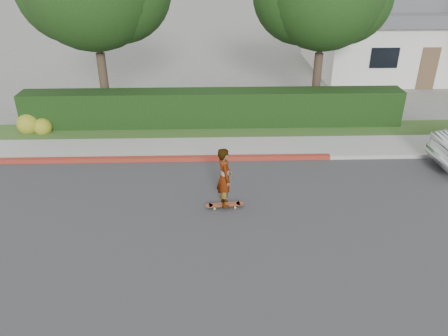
# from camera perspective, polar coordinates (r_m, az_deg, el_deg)

# --- Properties ---
(ground) EXTENTS (120.00, 120.00, 0.00)m
(ground) POSITION_cam_1_polar(r_m,az_deg,el_deg) (11.86, 13.63, -7.64)
(ground) COLOR slate
(ground) RESTS_ON ground
(road) EXTENTS (60.00, 8.00, 0.01)m
(road) POSITION_cam_1_polar(r_m,az_deg,el_deg) (11.86, 13.63, -7.62)
(road) COLOR #2D2D30
(road) RESTS_ON ground
(curb_far) EXTENTS (60.00, 0.20, 0.15)m
(curb_far) POSITION_cam_1_polar(r_m,az_deg,el_deg) (15.27, 9.99, 1.40)
(curb_far) COLOR #9E9E99
(curb_far) RESTS_ON ground
(curb_red_section) EXTENTS (12.00, 0.21, 0.15)m
(curb_red_section) POSITION_cam_1_polar(r_m,az_deg,el_deg) (15.08, -8.97, 1.17)
(curb_red_section) COLOR maroon
(curb_red_section) RESTS_ON ground
(sidewalk_far) EXTENTS (60.00, 1.60, 0.12)m
(sidewalk_far) POSITION_cam_1_polar(r_m,az_deg,el_deg) (16.07, 9.39, 2.76)
(sidewalk_far) COLOR gray
(sidewalk_far) RESTS_ON ground
(planting_strip) EXTENTS (60.00, 1.60, 0.10)m
(planting_strip) POSITION_cam_1_polar(r_m,az_deg,el_deg) (17.52, 8.48, 4.92)
(planting_strip) COLOR #2D4C1E
(planting_strip) RESTS_ON ground
(hedge) EXTENTS (15.00, 1.00, 1.50)m
(hedge) POSITION_cam_1_polar(r_m,az_deg,el_deg) (17.56, -1.46, 7.71)
(hedge) COLOR black
(hedge) RESTS_ON ground
(flowering_shrub) EXTENTS (1.40, 1.00, 0.90)m
(flowering_shrub) POSITION_cam_1_polar(r_m,az_deg,el_deg) (18.62, -23.64, 5.17)
(flowering_shrub) COLOR #2D4C19
(flowering_shrub) RESTS_ON ground
(house) EXTENTS (10.60, 8.60, 4.30)m
(house) POSITION_cam_1_polar(r_m,az_deg,el_deg) (28.01, 22.47, 16.06)
(house) COLOR beige
(house) RESTS_ON ground
(skateboard) EXTENTS (1.10, 0.31, 0.10)m
(skateboard) POSITION_cam_1_polar(r_m,az_deg,el_deg) (12.32, 0.07, -4.81)
(skateboard) COLOR gold
(skateboard) RESTS_ON ground
(skateboarder) EXTENTS (0.51, 0.69, 1.73)m
(skateboarder) POSITION_cam_1_polar(r_m,az_deg,el_deg) (11.87, 0.07, -1.22)
(skateboarder) COLOR white
(skateboarder) RESTS_ON skateboard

